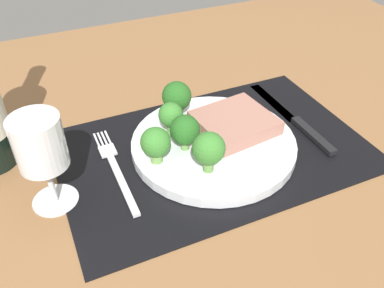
{
  "coord_description": "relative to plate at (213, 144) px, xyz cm",
  "views": [
    {
      "loc": [
        -23.06,
        -43.48,
        40.09
      ],
      "look_at": [
        -3.37,
        0.5,
        1.9
      ],
      "focal_mm": 38.53,
      "sensor_mm": 36.0,
      "label": 1
    }
  ],
  "objects": [
    {
      "name": "ground_plane",
      "position": [
        0.0,
        0.0,
        -2.6
      ],
      "size": [
        140.0,
        110.0,
        3.0
      ],
      "primitive_type": "cube",
      "color": "brown"
    },
    {
      "name": "placemat",
      "position": [
        0.0,
        0.0,
        -0.95
      ],
      "size": [
        46.36,
        30.02,
        0.3
      ],
      "primitive_type": "cube",
      "color": "black",
      "rests_on": "ground_plane"
    },
    {
      "name": "plate",
      "position": [
        0.0,
        0.0,
        0.0
      ],
      "size": [
        24.94,
        24.94,
        1.6
      ],
      "primitive_type": "cylinder",
      "color": "silver",
      "rests_on": "placemat"
    },
    {
      "name": "steak",
      "position": [
        4.32,
        1.45,
        1.86
      ],
      "size": [
        12.32,
        11.62,
        2.12
      ],
      "primitive_type": "cube",
      "rotation": [
        0.0,
        0.0,
        0.12
      ],
      "color": "#9E6B5B",
      "rests_on": "plate"
    },
    {
      "name": "broccoli_back_left",
      "position": [
        -9.51,
        -0.97,
        4.04
      ],
      "size": [
        4.25,
        4.25,
        5.52
      ],
      "color": "#6B994C",
      "rests_on": "plate"
    },
    {
      "name": "broccoli_front_edge",
      "position": [
        -3.68,
        -5.67,
        4.52
      ],
      "size": [
        4.51,
        4.51,
        6.1
      ],
      "color": "#5B8942",
      "rests_on": "plate"
    },
    {
      "name": "broccoli_near_fork",
      "position": [
        -2.45,
        8.49,
        4.27
      ],
      "size": [
        4.72,
        4.72,
        5.99
      ],
      "color": "#5B8942",
      "rests_on": "plate"
    },
    {
      "name": "broccoli_center",
      "position": [
        -4.71,
        -0.3,
        4.12
      ],
      "size": [
        4.36,
        4.36,
        5.58
      ],
      "color": "#6B994C",
      "rests_on": "plate"
    },
    {
      "name": "broccoli_near_steak",
      "position": [
        -5.14,
        4.35,
        4.04
      ],
      "size": [
        3.75,
        3.75,
        5.28
      ],
      "color": "#5B8942",
      "rests_on": "plate"
    },
    {
      "name": "fork",
      "position": [
        -15.04,
        1.42,
        -0.55
      ],
      "size": [
        2.4,
        19.2,
        0.5
      ],
      "rotation": [
        0.0,
        0.0,
        0.0
      ],
      "color": "silver",
      "rests_on": "placemat"
    },
    {
      "name": "knife",
      "position": [
        15.7,
        0.53,
        -0.5
      ],
      "size": [
        1.8,
        23.0,
        0.8
      ],
      "rotation": [
        0.0,
        0.0,
        -0.0
      ],
      "color": "black",
      "rests_on": "placemat"
    },
    {
      "name": "wine_glass",
      "position": [
        -23.98,
        -1.01,
        7.93
      ],
      "size": [
        6.17,
        6.17,
        13.3
      ],
      "color": "silver",
      "rests_on": "ground_plane"
    }
  ]
}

